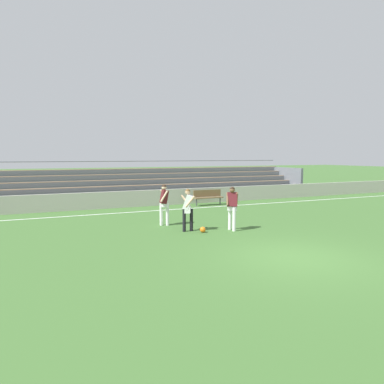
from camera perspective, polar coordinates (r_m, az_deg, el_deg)
ground_plane at (r=10.82m, az=16.27°, el=-10.07°), size 160.00×160.00×0.00m
field_line_sideline at (r=19.44m, az=-3.32°, el=-2.82°), size 44.00×0.12×0.01m
sideline_wall at (r=21.11m, az=-5.12°, el=-0.87°), size 48.00×0.16×0.93m
bleacher_stand at (r=23.39m, az=-9.69°, el=1.25°), size 25.11×3.77×2.57m
bench_near_wall_gap at (r=21.15m, az=2.55°, el=-0.63°), size 1.80×0.40×0.90m
player_white_pressing_high at (r=13.76m, az=-0.68°, el=-2.28°), size 0.53×0.66×1.65m
player_dark_overlapping at (r=14.00m, az=6.42°, el=-1.97°), size 0.63×0.51×1.72m
player_dark_challenging at (r=14.96m, az=-4.46°, el=-1.44°), size 0.47×0.47×1.72m
soccer_ball at (r=13.69m, az=1.74°, el=-6.03°), size 0.22×0.22×0.22m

